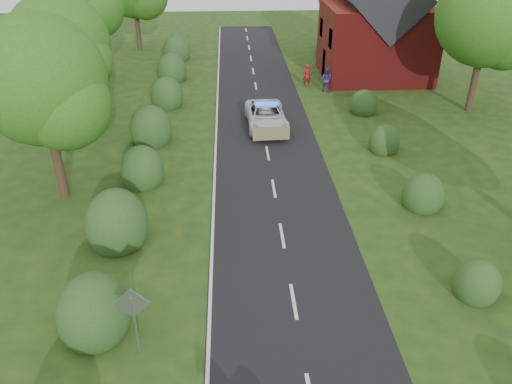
{
  "coord_description": "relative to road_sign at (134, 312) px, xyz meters",
  "views": [
    {
      "loc": [
        -2.03,
        -9.04,
        11.92
      ],
      "look_at": [
        -1.01,
        9.47,
        1.3
      ],
      "focal_mm": 35.0,
      "sensor_mm": 36.0,
      "label": 1
    }
  ],
  "objects": [
    {
      "name": "road",
      "position": [
        5.0,
        13.0,
        -1.64
      ],
      "size": [
        6.0,
        70.0,
        0.02
      ],
      "primitive_type": "cube",
      "color": "black",
      "rests_on": "ground"
    },
    {
      "name": "road_markings",
      "position": [
        3.4,
        10.93,
        -1.63
      ],
      "size": [
        4.96,
        70.0,
        0.01
      ],
      "color": "white",
      "rests_on": "road"
    },
    {
      "name": "hedgerow_left",
      "position": [
        -1.51,
        9.69,
        -0.91
      ],
      "size": [
        2.75,
        50.41,
        3.0
      ],
      "color": "#26401A",
      "rests_on": "ground"
    },
    {
      "name": "hedgerow_right",
      "position": [
        11.6,
        9.21,
        -1.1
      ],
      "size": [
        2.1,
        45.78,
        2.1
      ],
      "color": "#26401A",
      "rests_on": "ground"
    },
    {
      "name": "tree_left_a",
      "position": [
        -4.75,
        9.86,
        3.69
      ],
      "size": [
        5.74,
        5.6,
        8.38
      ],
      "color": "#332316",
      "rests_on": "ground"
    },
    {
      "name": "tree_left_b",
      "position": [
        -6.25,
        17.86,
        3.39
      ],
      "size": [
        5.74,
        5.6,
        8.07
      ],
      "color": "#332316",
      "rests_on": "ground"
    },
    {
      "name": "tree_right_b",
      "position": [
        19.29,
        19.84,
        4.28
      ],
      "size": [
        6.56,
        6.4,
        9.4
      ],
      "color": "#332316",
      "rests_on": "ground"
    },
    {
      "name": "road_sign",
      "position": [
        0.0,
        0.0,
        0.0
      ],
      "size": [
        1.06,
        0.08,
        2.53
      ],
      "color": "gray",
      "rests_on": "ground"
    },
    {
      "name": "house",
      "position": [
        14.49,
        28.0,
        2.13
      ],
      "size": [
        8.0,
        7.4,
        9.17
      ],
      "color": "maroon",
      "rests_on": "ground"
    },
    {
      "name": "police_van",
      "position": [
        5.2,
        17.84,
        -0.94
      ],
      "size": [
        2.56,
        5.26,
        1.57
      ],
      "rotation": [
        0.0,
        0.0,
        0.04
      ],
      "color": "silver",
      "rests_on": "ground"
    },
    {
      "name": "pedestrian_red",
      "position": [
        8.85,
        25.76,
        -0.8
      ],
      "size": [
        0.67,
        0.48,
        1.71
      ],
      "primitive_type": "imported",
      "rotation": [
        0.0,
        0.0,
        3.25
      ],
      "color": "#AA161A",
      "rests_on": "ground"
    },
    {
      "name": "pedestrian_purple",
      "position": [
        10.08,
        24.52,
        -0.74
      ],
      "size": [
        1.09,
        1.0,
        1.82
      ],
      "primitive_type": "imported",
      "rotation": [
        0.0,
        0.0,
        2.71
      ],
      "color": "#452770",
      "rests_on": "ground"
    }
  ]
}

